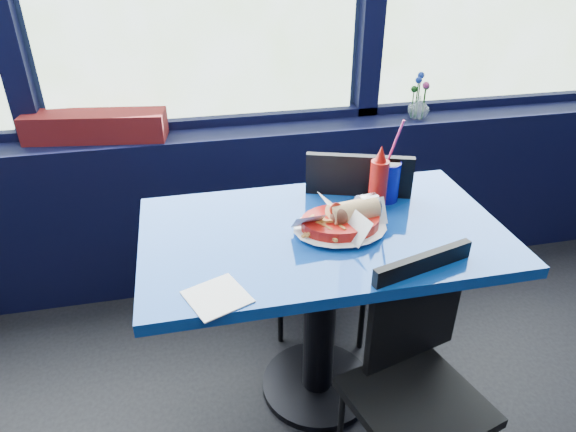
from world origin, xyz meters
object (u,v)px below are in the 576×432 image
Objects in this scene: chair_near_back at (337,232)px; ketchup_bottle at (378,181)px; near_table at (321,274)px; planter_box at (95,126)px; food_basket at (342,221)px; flower_vase at (419,105)px; chair_near_front at (415,367)px; soda_cup at (387,180)px.

chair_near_back is 0.40m from ketchup_bottle.
planter_box is (-0.79, 0.87, 0.29)m from near_table.
food_basket is at bearing -37.81° from planter_box.
chair_near_back reaches higher than food_basket.
ketchup_bottle is (0.23, 0.11, 0.29)m from near_table.
ketchup_bottle is at bearing 126.18° from chair_near_back.
chair_near_back is at bearing -137.43° from flower_vase.
ketchup_bottle is at bearing 70.98° from chair_near_front.
soda_cup reaches higher than chair_near_front.
near_table is 3.72× the size of food_basket.
chair_near_front is 2.55× the size of soda_cup.
flower_vase is at bearing 51.66° from chair_near_front.
chair_near_back is 1.15m from planter_box.
chair_near_back is at bearing 89.49° from food_basket.
flower_vase reaches higher than food_basket.
chair_near_front is at bearing -112.92° from flower_vase.
near_table is 0.41m from soda_cup.
flower_vase is 0.68× the size of food_basket.
flower_vase reaches higher than chair_near_front.
ketchup_bottle is (0.17, 0.13, 0.07)m from food_basket.
soda_cup is at bearing 29.60° from near_table.
soda_cup is (1.07, -0.71, -0.03)m from planter_box.
chair_near_front is 3.39× the size of ketchup_bottle.
chair_near_back is 2.87× the size of soda_cup.
ketchup_bottle is at bearing -135.76° from soda_cup.
planter_box is 1.27m from ketchup_bottle.
chair_near_back is (-0.04, 0.71, 0.06)m from chair_near_front.
ketchup_bottle is at bearing 25.27° from near_table.
ketchup_bottle is (0.07, -0.22, 0.33)m from chair_near_back.
soda_cup is (-0.43, -0.67, -0.04)m from flower_vase.
chair_near_front is 2.50× the size of food_basket.
chair_near_front is at bearing 111.73° from chair_near_back.
planter_box reaches higher than chair_near_front.
chair_near_back is 1.50× the size of planter_box.
flower_vase is (0.55, 0.51, 0.35)m from chair_near_back.
chair_near_back reaches higher than chair_near_front.
flower_vase is at bearing 57.48° from soda_cup.
planter_box is at bearing 143.21° from ketchup_bottle.
chair_near_front is at bearing -43.28° from planter_box.
soda_cup is (0.05, 0.05, -0.03)m from ketchup_bottle.
food_basket is (-0.14, 0.36, 0.32)m from chair_near_front.
planter_box is at bearing 149.38° from food_basket.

